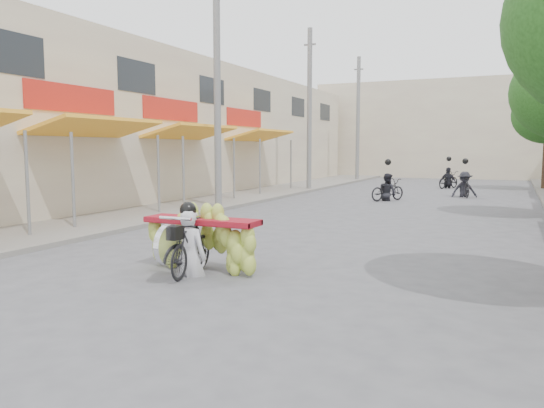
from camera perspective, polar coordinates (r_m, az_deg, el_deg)
The scene contains 11 objects.
ground at distance 6.02m, azimuth -19.53°, elevation -15.14°, with size 120.00×120.00×0.00m, color #5B5B60.
sidewalk_left at distance 22.04m, azimuth -5.44°, elevation 0.58°, with size 4.00×60.00×0.12m, color gray.
shophouse_row_left at distance 24.05m, azimuth -17.20°, elevation 7.80°, with size 9.77×40.00×6.00m.
far_building at distance 42.21m, azimuth 19.29°, elevation 7.53°, with size 20.00×6.00×7.00m, color beige.
utility_pole_mid at distance 18.63m, azimuth -5.91°, elevation 11.80°, with size 0.60×0.24×8.00m.
utility_pole_far at distance 26.76m, azimuth 4.04°, elevation 10.05°, with size 0.60×0.24×8.00m.
utility_pole_back at distance 35.32m, azimuth 9.23°, elevation 9.01°, with size 0.60×0.24×8.00m.
banana_motorbike at distance 9.17m, azimuth -8.24°, elevation -3.06°, with size 2.20×1.82×2.10m.
bg_motorbike_a at distance 22.12m, azimuth 12.32°, elevation 2.27°, with size 1.39×1.67×1.95m.
bg_motorbike_b at distance 24.63m, azimuth 20.02°, elevation 2.62°, with size 1.17×1.83×1.95m.
bg_motorbike_c at distance 29.86m, azimuth 18.45°, elevation 3.13°, with size 1.23×1.72×1.95m.
Camera 1 is at (3.96, -4.00, 2.14)m, focal length 35.00 mm.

